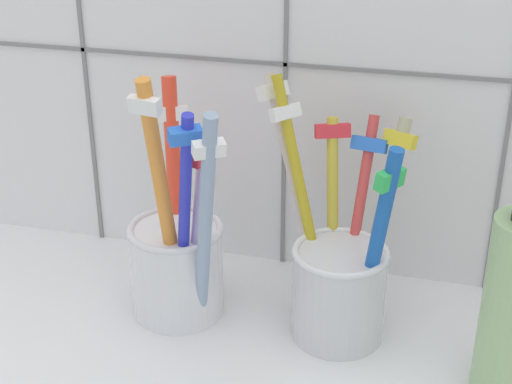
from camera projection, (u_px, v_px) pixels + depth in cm
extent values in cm
cube|color=silver|center=(248.00, 351.00, 54.53)|extent=(64.00, 22.00, 2.00)
cube|color=white|center=(290.00, 8.00, 55.52)|extent=(64.00, 2.00, 45.00)
cube|color=gray|center=(286.00, 11.00, 54.57)|extent=(0.30, 0.20, 45.00)
cube|color=gray|center=(285.00, 64.00, 56.26)|extent=(64.00, 0.20, 0.30)
cylinder|color=white|center=(177.00, 270.00, 55.91)|extent=(6.64, 6.64, 6.78)
torus|color=silver|center=(175.00, 229.00, 54.42)|extent=(6.81, 6.81, 0.50)
cylinder|color=#2E35D1|center=(183.00, 225.00, 50.97)|extent=(3.36, 4.38, 16.73)
cube|color=blue|center=(185.00, 135.00, 46.54)|extent=(2.28, 2.04, 1.13)
cylinder|color=#8FA3C1|center=(205.00, 229.00, 49.94)|extent=(3.68, 4.94, 17.33)
cube|color=white|center=(209.00, 149.00, 45.91)|extent=(2.19, 1.93, 1.10)
cylinder|color=silver|center=(197.00, 234.00, 52.51)|extent=(2.66, 1.52, 14.14)
cube|color=#E5333F|center=(203.00, 154.00, 49.56)|extent=(1.60, 2.51, 1.10)
cylinder|color=#F84229|center=(175.00, 189.00, 56.35)|extent=(2.41, 3.90, 16.32)
cube|color=white|center=(171.00, 113.00, 54.71)|extent=(2.54, 1.71, 1.13)
cylinder|color=orange|center=(162.00, 210.00, 50.75)|extent=(1.68, 4.29, 18.66)
cube|color=white|center=(145.00, 106.00, 46.33)|extent=(2.14, 1.15, 1.12)
cylinder|color=silver|center=(338.00, 294.00, 53.32)|extent=(6.42, 6.42, 6.61)
torus|color=silver|center=(341.00, 252.00, 51.87)|extent=(6.60, 6.60, 0.50)
cylinder|color=#B4AF90|center=(379.00, 223.00, 53.73)|extent=(3.33, 5.70, 14.44)
cube|color=yellow|center=(400.00, 139.00, 52.56)|extent=(2.46, 1.96, 1.22)
cylinder|color=gold|center=(304.00, 204.00, 53.23)|extent=(5.98, 4.85, 17.22)
cube|color=white|center=(285.00, 112.00, 52.08)|extent=(2.12, 2.37, 1.07)
cylinder|color=beige|center=(298.00, 199.00, 54.35)|extent=(6.41, 5.05, 16.97)
cube|color=white|center=(274.00, 91.00, 53.10)|extent=(2.26, 2.48, 1.26)
cylinder|color=#D64242|center=(357.00, 221.00, 54.13)|extent=(1.75, 5.99, 14.26)
cube|color=blue|center=(369.00, 144.00, 53.37)|extent=(2.60, 1.55, 1.19)
cylinder|color=gold|center=(333.00, 218.00, 54.55)|extent=(2.16, 4.07, 14.14)
cube|color=#E5333F|center=(333.00, 131.00, 53.09)|extent=(2.58, 1.67, 1.07)
cylinder|color=blue|center=(375.00, 250.00, 49.80)|extent=(3.06, 2.56, 14.88)
cube|color=green|center=(390.00, 179.00, 46.96)|extent=(1.90, 2.16, 1.28)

